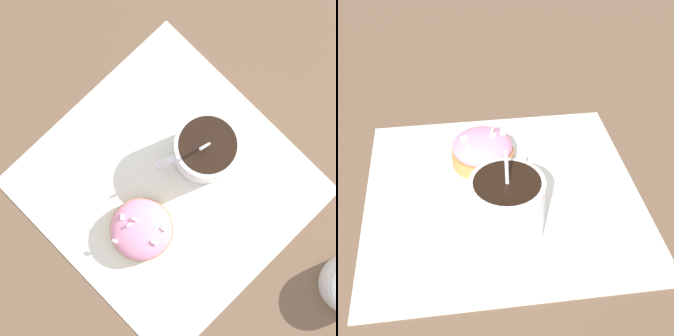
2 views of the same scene
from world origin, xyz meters
TOP-DOWN VIEW (x-y plane):
  - ground_plane at (0.00, 0.00)m, footprint 3.00×3.00m
  - paper_napkin at (0.00, 0.00)m, footprint 0.35×0.36m
  - coffee_cup at (0.06, -0.01)m, footprint 0.10×0.08m
  - frosted_pastry at (-0.07, -0.01)m, footprint 0.08×0.08m

SIDE VIEW (x-z plane):
  - ground_plane at x=0.00m, z-range 0.00..0.00m
  - paper_napkin at x=0.00m, z-range 0.00..0.00m
  - frosted_pastry at x=-0.07m, z-range 0.00..0.05m
  - coffee_cup at x=0.06m, z-range -0.01..0.10m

